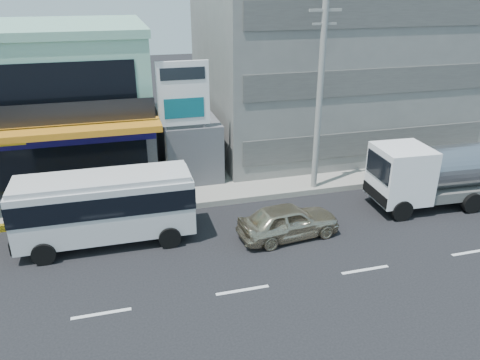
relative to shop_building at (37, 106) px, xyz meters
name	(u,v)px	position (x,y,z in m)	size (l,w,h in m)	color
ground	(243,290)	(8.00, -13.95, -4.00)	(120.00, 120.00, 0.00)	black
sidewalk	(282,176)	(13.00, -4.45, -3.85)	(70.00, 5.00, 0.30)	gray
shop_building	(37,106)	(0.00, 0.00, 0.00)	(12.40, 11.70, 8.00)	#444549
concrete_building	(330,39)	(18.00, 1.05, 3.00)	(16.00, 12.00, 14.00)	gray
gap_structure	(187,144)	(8.00, -1.95, -2.25)	(3.00, 6.00, 3.50)	#444549
satellite_dish	(189,117)	(8.00, -2.95, -0.42)	(1.50, 1.50, 0.15)	slate
billboard	(184,101)	(7.50, -4.75, 0.93)	(2.60, 0.18, 6.90)	gray
utility_pole_near	(319,97)	(14.00, -6.55, 1.15)	(1.60, 0.30, 10.00)	#999993
minibus	(105,204)	(3.35, -9.06, -2.16)	(7.36, 2.62, 3.08)	silver
sedan	(289,221)	(11.00, -10.68, -3.23)	(1.81, 4.50, 1.53)	#C0B393
tanker_truck	(446,172)	(19.65, -9.63, -2.27)	(8.26, 2.98, 3.21)	white
motorcycle_rider	(48,231)	(0.93, -8.93, -3.21)	(1.97, 1.33, 2.39)	#57160C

